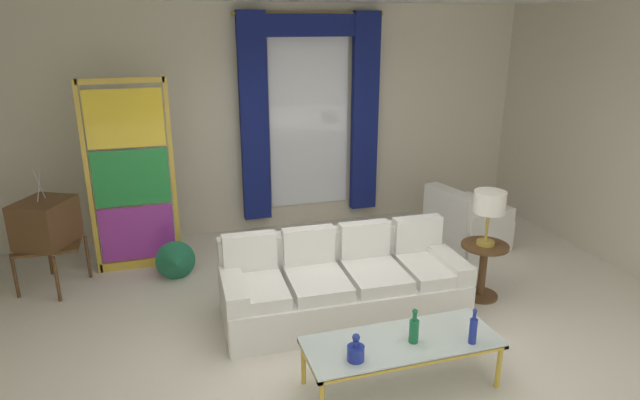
{
  "coord_description": "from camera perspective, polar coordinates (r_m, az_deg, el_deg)",
  "views": [
    {
      "loc": [
        -1.47,
        -4.07,
        2.77
      ],
      "look_at": [
        0.04,
        0.9,
        1.05
      ],
      "focal_mm": 30.41,
      "sensor_mm": 36.0,
      "label": 1
    }
  ],
  "objects": [
    {
      "name": "table_lamp_brass",
      "position": [
        5.67,
        17.39,
        -0.45
      ],
      "size": [
        0.32,
        0.32,
        0.57
      ],
      "color": "#B29338",
      "rests_on": "round_side_table"
    },
    {
      "name": "peacock_figurine",
      "position": [
        6.25,
        -14.93,
        -6.42
      ],
      "size": [
        0.44,
        0.6,
        0.5
      ],
      "color": "beige",
      "rests_on": "ground"
    },
    {
      "name": "curtained_window",
      "position": [
        7.31,
        -0.98,
        10.22
      ],
      "size": [
        2.0,
        0.17,
        2.7
      ],
      "color": "white",
      "rests_on": "ground"
    },
    {
      "name": "bottle_crystal_tall",
      "position": [
        4.41,
        15.81,
        -12.96
      ],
      "size": [
        0.06,
        0.06,
        0.3
      ],
      "color": "navy",
      "rests_on": "coffee_table"
    },
    {
      "name": "bottle_amber_squat",
      "position": [
        4.33,
        9.86,
        -13.24
      ],
      "size": [
        0.07,
        0.07,
        0.29
      ],
      "color": "#196B3D",
      "rests_on": "coffee_table"
    },
    {
      "name": "armchair_white",
      "position": [
        7.13,
        14.92,
        -2.7
      ],
      "size": [
        0.97,
        0.96,
        0.8
      ],
      "color": "white",
      "rests_on": "ground"
    },
    {
      "name": "vintage_tv",
      "position": [
        6.4,
        -26.91,
        -2.34
      ],
      "size": [
        0.72,
        0.75,
        1.35
      ],
      "color": "brown",
      "rests_on": "ground"
    },
    {
      "name": "round_side_table",
      "position": [
        5.91,
        16.78,
        -6.64
      ],
      "size": [
        0.48,
        0.48,
        0.59
      ],
      "color": "brown",
      "rests_on": "ground"
    },
    {
      "name": "wall_right",
      "position": [
        7.06,
        30.39,
        5.43
      ],
      "size": [
        0.12,
        7.0,
        3.0
      ],
      "primitive_type": "cube",
      "color": "beige",
      "rests_on": "ground"
    },
    {
      "name": "wall_rear",
      "position": [
        7.39,
        -5.22,
        8.35
      ],
      "size": [
        8.0,
        0.12,
        3.0
      ],
      "primitive_type": "cube",
      "color": "beige",
      "rests_on": "ground"
    },
    {
      "name": "couch_white_long",
      "position": [
        5.41,
        2.27,
        -8.81
      ],
      "size": [
        2.36,
        0.99,
        0.86
      ],
      "color": "white",
      "rests_on": "ground"
    },
    {
      "name": "coffee_table",
      "position": [
        4.41,
        8.6,
        -14.77
      ],
      "size": [
        1.54,
        0.58,
        0.41
      ],
      "color": "silver",
      "rests_on": "ground"
    },
    {
      "name": "ground_plane",
      "position": [
        5.14,
        2.6,
        -14.32
      ],
      "size": [
        16.0,
        16.0,
        0.0
      ],
      "primitive_type": "plane",
      "color": "silver"
    },
    {
      "name": "bottle_blue_decanter",
      "position": [
        4.1,
        3.78,
        -15.6
      ],
      "size": [
        0.13,
        0.13,
        0.22
      ],
      "color": "navy",
      "rests_on": "coffee_table"
    },
    {
      "name": "stained_glass_divider",
      "position": [
        6.44,
        -19.19,
        1.86
      ],
      "size": [
        0.95,
        0.05,
        2.2
      ],
      "color": "gold",
      "rests_on": "ground"
    }
  ]
}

